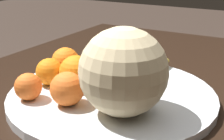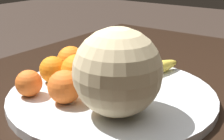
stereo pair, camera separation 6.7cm
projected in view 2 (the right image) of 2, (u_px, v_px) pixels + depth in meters
The scene contains 12 objects.
kitchen_table at pixel (141, 128), 0.77m from camera, with size 1.24×0.97×0.73m.
fruit_bowl at pixel (112, 94), 0.69m from camera, with size 0.46×0.46×0.02m.
melon at pixel (117, 72), 0.57m from camera, with size 0.17×0.17×0.17m.
banana_bunch at pixel (134, 66), 0.80m from camera, with size 0.20×0.18×0.03m.
orange_front_left at pixel (29, 83), 0.66m from camera, with size 0.06×0.06×0.06m.
orange_front_right at pixel (77, 71), 0.70m from camera, with size 0.08×0.08×0.08m.
orange_mid_center at pixel (106, 76), 0.69m from camera, with size 0.07×0.07×0.07m.
orange_back_left at pixel (65, 87), 0.63m from camera, with size 0.07×0.07×0.07m.
orange_back_right at pixel (71, 60), 0.79m from camera, with size 0.07×0.07×0.07m.
orange_top_small at pixel (53, 70), 0.73m from camera, with size 0.06×0.06×0.06m.
orange_side_extra at pixel (98, 65), 0.76m from camera, with size 0.06×0.06×0.06m.
produce_tag at pixel (74, 79), 0.75m from camera, with size 0.10×0.07×0.00m.
Camera 2 is at (-0.59, -0.34, 1.03)m, focal length 50.00 mm.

